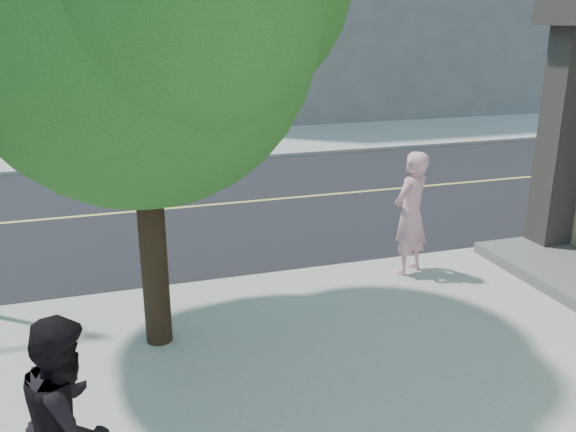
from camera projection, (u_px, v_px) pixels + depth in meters
name	position (u px, v px, depth m)	size (l,w,h in m)	color
road_ew	(1.00, 224.00, 12.79)	(140.00, 9.00, 0.01)	black
sidewalk_ne	(320.00, 101.00, 32.08)	(29.00, 25.00, 0.12)	#A3A395
man_on_phone	(410.00, 213.00, 9.74)	(0.74, 0.49, 2.03)	#F5A6B5
pedestrian	(70.00, 422.00, 4.80)	(0.90, 0.70, 1.85)	black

